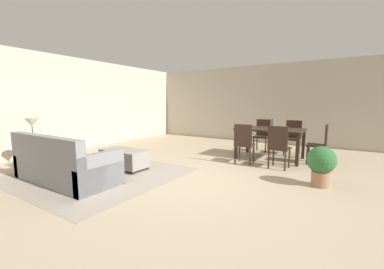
% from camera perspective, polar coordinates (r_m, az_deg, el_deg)
% --- Properties ---
extents(ground_plane, '(10.80, 10.80, 0.00)m').
position_cam_1_polar(ground_plane, '(4.43, -0.37, -10.85)').
color(ground_plane, tan).
extents(wall_back, '(9.00, 0.12, 2.70)m').
position_cam_1_polar(wall_back, '(8.83, 17.67, 6.90)').
color(wall_back, '#BCB2A0').
rests_on(wall_back, ground_plane).
extents(wall_left, '(0.12, 11.00, 2.70)m').
position_cam_1_polar(wall_left, '(7.89, -26.94, 6.40)').
color(wall_left, '#BCB2A0').
rests_on(wall_left, ground_plane).
extents(area_rug, '(3.00, 2.80, 0.01)m').
position_cam_1_polar(area_rug, '(5.15, -21.24, -8.68)').
color(area_rug, gray).
rests_on(area_rug, ground_plane).
extents(couch, '(2.05, 0.86, 0.86)m').
position_cam_1_polar(couch, '(4.88, -28.09, -6.46)').
color(couch, gray).
rests_on(couch, ground_plane).
extents(ottoman_table, '(1.02, 0.52, 0.41)m').
position_cam_1_polar(ottoman_table, '(5.33, -15.68, -5.35)').
color(ottoman_table, gray).
rests_on(ottoman_table, ground_plane).
extents(side_table, '(0.40, 0.40, 0.56)m').
position_cam_1_polar(side_table, '(6.07, -33.33, -2.76)').
color(side_table, olive).
rests_on(side_table, ground_plane).
extents(table_lamp, '(0.26, 0.26, 0.52)m').
position_cam_1_polar(table_lamp, '(6.01, -33.70, 2.20)').
color(table_lamp, brown).
rests_on(table_lamp, side_table).
extents(dining_table, '(1.56, 0.99, 0.76)m').
position_cam_1_polar(dining_table, '(6.30, 18.01, 0.54)').
color(dining_table, '#332319').
rests_on(dining_table, ground_plane).
extents(dining_chair_near_left, '(0.43, 0.43, 0.92)m').
position_cam_1_polar(dining_chair_near_left, '(5.59, 12.19, -1.65)').
color(dining_chair_near_left, '#332319').
rests_on(dining_chair_near_left, ground_plane).
extents(dining_chair_near_right, '(0.42, 0.42, 0.92)m').
position_cam_1_polar(dining_chair_near_right, '(5.37, 19.82, -2.31)').
color(dining_chair_near_right, '#332319').
rests_on(dining_chair_near_right, ground_plane).
extents(dining_chair_far_left, '(0.41, 0.41, 0.92)m').
position_cam_1_polar(dining_chair_far_left, '(7.22, 16.32, 0.27)').
color(dining_chair_far_left, '#332319').
rests_on(dining_chair_far_left, ground_plane).
extents(dining_chair_far_right, '(0.40, 0.40, 0.92)m').
position_cam_1_polar(dining_chair_far_right, '(7.07, 22.78, -0.17)').
color(dining_chair_far_right, '#332319').
rests_on(dining_chair_far_right, ground_plane).
extents(dining_chair_head_east, '(0.40, 0.40, 0.92)m').
position_cam_1_polar(dining_chair_head_east, '(6.17, 28.26, -1.54)').
color(dining_chair_head_east, '#332319').
rests_on(dining_chair_head_east, ground_plane).
extents(vase_centerpiece, '(0.08, 0.08, 0.25)m').
position_cam_1_polar(vase_centerpiece, '(6.25, 18.63, 2.45)').
color(vase_centerpiece, slate).
rests_on(vase_centerpiece, dining_table).
extents(potted_plant, '(0.46, 0.46, 0.68)m').
position_cam_1_polar(potted_plant, '(4.57, 28.28, -6.01)').
color(potted_plant, '#996B4C').
rests_on(potted_plant, ground_plane).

